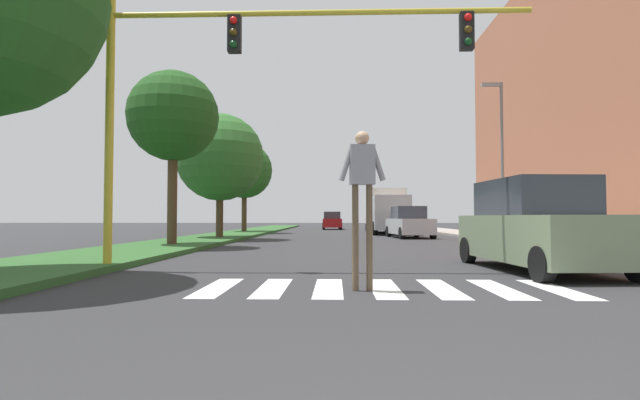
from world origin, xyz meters
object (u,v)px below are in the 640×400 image
suv_crossing (537,227)px  sedan_distant (380,222)px  tree_distant (244,171)px  pedestrian_performer (362,184)px  sedan_far_horizon (332,221)px  street_lamp_right (500,145)px  sedan_midblock (409,223)px  tree_mid (173,117)px  truck_box_delivery (388,210)px  traffic_light_gantry (233,68)px  tree_far (220,157)px

suv_crossing → sedan_distant: bearing=91.9°
tree_distant → pedestrian_performer: bearing=-75.5°
sedan_far_horizon → street_lamp_right: bearing=-70.1°
sedan_midblock → street_lamp_right: bearing=-45.5°
street_lamp_right → sedan_distant: street_lamp_right is taller
tree_distant → sedan_distant: tree_distant is taller
tree_mid → truck_box_delivery: bearing=57.4°
traffic_light_gantry → sedan_midblock: (6.33, 16.92, -3.56)m
truck_box_delivery → tree_mid: bearing=-122.6°
tree_distant → pedestrian_performer: tree_distant is taller
traffic_light_gantry → sedan_midblock: 18.41m
traffic_light_gantry → truck_box_delivery: traffic_light_gantry is taller
tree_mid → sedan_distant: size_ratio=1.45×
sedan_distant → sedan_far_horizon: sedan_distant is taller
tree_distant → sedan_midblock: 13.52m
street_lamp_right → pedestrian_performer: (-7.49, -15.76, -2.93)m
tree_far → truck_box_delivery: bearing=43.0°
tree_far → suv_crossing: 17.48m
tree_far → truck_box_delivery: size_ratio=1.01×
sedan_far_horizon → tree_mid: bearing=-101.6°
traffic_light_gantry → sedan_distant: 28.15m
traffic_light_gantry → truck_box_delivery: 23.80m
traffic_light_gantry → truck_box_delivery: bearing=75.8°
tree_far → pedestrian_performer: 18.11m
tree_distant → sedan_midblock: size_ratio=1.48×
suv_crossing → sedan_distant: suv_crossing is taller
suv_crossing → truck_box_delivery: (-0.74, 22.63, 0.70)m
sedan_far_horizon → pedestrian_performer: bearing=-88.9°
street_lamp_right → sedan_midblock: (-3.78, 3.85, -3.78)m
traffic_light_gantry → sedan_distant: bearing=78.4°
tree_far → sedan_distant: (9.32, 13.25, -3.39)m
suv_crossing → pedestrian_performer: bearing=-142.7°
street_lamp_right → truck_box_delivery: street_lamp_right is taller
truck_box_delivery → pedestrian_performer: bearing=-97.1°
tree_distant → sedan_midblock: bearing=-34.5°
suv_crossing → sedan_midblock: size_ratio=1.09×
suv_crossing → sedan_far_horizon: size_ratio=1.06×
street_lamp_right → tree_mid: bearing=-159.2°
sedan_far_horizon → truck_box_delivery: bearing=-73.2°
sedan_midblock → traffic_light_gantry: bearing=-110.5°
pedestrian_performer → suv_crossing: bearing=37.3°
street_lamp_right → truck_box_delivery: bearing=113.7°
tree_distant → sedan_midblock: tree_distant is taller
tree_distant → traffic_light_gantry: tree_distant is taller
tree_distant → street_lamp_right: 18.33m
sedan_midblock → pedestrian_performer: bearing=-100.7°
tree_mid → traffic_light_gantry: tree_mid is taller
street_lamp_right → pedestrian_performer: street_lamp_right is taller
tree_mid → sedan_midblock: (10.28, 9.20, -4.14)m
tree_mid → street_lamp_right: 15.05m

